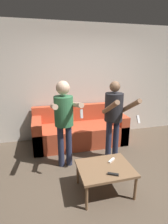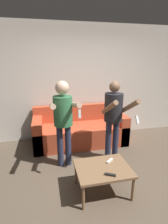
% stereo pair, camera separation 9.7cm
% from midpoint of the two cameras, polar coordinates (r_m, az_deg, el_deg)
% --- Properties ---
extents(ground_plane, '(14.00, 14.00, 0.00)m').
position_cam_midpoint_polar(ground_plane, '(3.01, 8.90, -22.46)').
color(ground_plane, brown).
extents(wall_back, '(6.40, 0.06, 2.70)m').
position_cam_midpoint_polar(wall_back, '(4.31, -1.02, 9.51)').
color(wall_back, silver).
rests_on(wall_back, ground_plane).
extents(couch, '(2.09, 0.85, 0.85)m').
position_cam_midpoint_polar(couch, '(4.11, -2.21, -6.13)').
color(couch, '#C64C2D').
rests_on(couch, ground_plane).
extents(person_standing_left, '(0.45, 0.73, 1.57)m').
position_cam_midpoint_polar(person_standing_left, '(3.00, -7.46, -1.11)').
color(person_standing_left, '#282D47').
rests_on(person_standing_left, ground_plane).
extents(person_standing_right, '(0.45, 0.74, 1.53)m').
position_cam_midpoint_polar(person_standing_right, '(3.24, 8.95, -0.32)').
color(person_standing_right, '#282D47').
rests_on(person_standing_right, ground_plane).
extents(coffee_table, '(0.78, 0.62, 0.41)m').
position_cam_midpoint_polar(coffee_table, '(2.68, 5.82, -18.21)').
color(coffee_table, '#846042').
rests_on(coffee_table, ground_plane).
extents(remote_near, '(0.15, 0.10, 0.02)m').
position_cam_midpoint_polar(remote_near, '(2.51, 8.31, -19.47)').
color(remote_near, black).
rests_on(remote_near, coffee_table).
extents(remote_far, '(0.14, 0.12, 0.02)m').
position_cam_midpoint_polar(remote_far, '(2.79, 7.96, -15.36)').
color(remote_far, white).
rests_on(remote_far, coffee_table).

